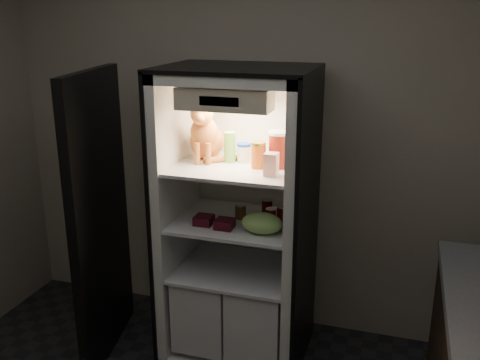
{
  "coord_description": "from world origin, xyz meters",
  "views": [
    {
      "loc": [
        0.94,
        -1.62,
        2.16
      ],
      "look_at": [
        0.02,
        1.32,
        1.2
      ],
      "focal_mm": 40.0,
      "sensor_mm": 36.0,
      "label": 1
    }
  ],
  "objects_px": {
    "mayo_tub": "(244,153)",
    "soda_can_b": "(282,216)",
    "soda_can_c": "(271,218)",
    "tabby_cat": "(206,135)",
    "salsa_jar": "(258,155)",
    "berry_box_left": "(204,220)",
    "parmesan_shaker": "(230,147)",
    "soda_can_a": "(267,209)",
    "condiment_jar": "(240,211)",
    "berry_box_right": "(225,224)",
    "pepper_jar": "(279,149)",
    "cream_carton": "(271,164)",
    "refrigerator": "(239,238)",
    "grape_bag": "(262,223)"
  },
  "relations": [
    {
      "from": "soda_can_a",
      "to": "soda_can_c",
      "type": "height_order",
      "value": "soda_can_a"
    },
    {
      "from": "parmesan_shaker",
      "to": "condiment_jar",
      "type": "bearing_deg",
      "value": -23.11
    },
    {
      "from": "soda_can_c",
      "to": "grape_bag",
      "type": "xyz_separation_m",
      "value": [
        -0.03,
        -0.11,
        0.0
      ]
    },
    {
      "from": "soda_can_c",
      "to": "tabby_cat",
      "type": "bearing_deg",
      "value": 165.44
    },
    {
      "from": "parmesan_shaker",
      "to": "salsa_jar",
      "type": "xyz_separation_m",
      "value": [
        0.2,
        -0.07,
        -0.02
      ]
    },
    {
      "from": "pepper_jar",
      "to": "berry_box_left",
      "type": "relative_size",
      "value": 2.0
    },
    {
      "from": "berry_box_left",
      "to": "refrigerator",
      "type": "bearing_deg",
      "value": 49.02
    },
    {
      "from": "refrigerator",
      "to": "grape_bag",
      "type": "relative_size",
      "value": 7.81
    },
    {
      "from": "berry_box_left",
      "to": "berry_box_right",
      "type": "relative_size",
      "value": 0.99
    },
    {
      "from": "refrigerator",
      "to": "berry_box_left",
      "type": "distance_m",
      "value": 0.31
    },
    {
      "from": "tabby_cat",
      "to": "soda_can_a",
      "type": "height_order",
      "value": "tabby_cat"
    },
    {
      "from": "mayo_tub",
      "to": "soda_can_b",
      "type": "distance_m",
      "value": 0.45
    },
    {
      "from": "soda_can_b",
      "to": "soda_can_c",
      "type": "xyz_separation_m",
      "value": [
        -0.07,
        -0.03,
        -0.01
      ]
    },
    {
      "from": "parmesan_shaker",
      "to": "soda_can_b",
      "type": "relative_size",
      "value": 1.48
    },
    {
      "from": "refrigerator",
      "to": "berry_box_right",
      "type": "xyz_separation_m",
      "value": [
        -0.03,
        -0.21,
        0.18
      ]
    },
    {
      "from": "tabby_cat",
      "to": "mayo_tub",
      "type": "relative_size",
      "value": 3.53
    },
    {
      "from": "refrigerator",
      "to": "condiment_jar",
      "type": "distance_m",
      "value": 0.2
    },
    {
      "from": "refrigerator",
      "to": "parmesan_shaker",
      "type": "bearing_deg",
      "value": 177.27
    },
    {
      "from": "tabby_cat",
      "to": "condiment_jar",
      "type": "xyz_separation_m",
      "value": [
        0.24,
        -0.04,
        -0.46
      ]
    },
    {
      "from": "tabby_cat",
      "to": "salsa_jar",
      "type": "distance_m",
      "value": 0.38
    },
    {
      "from": "tabby_cat",
      "to": "soda_can_c",
      "type": "relative_size",
      "value": 3.6
    },
    {
      "from": "mayo_tub",
      "to": "pepper_jar",
      "type": "relative_size",
      "value": 0.55
    },
    {
      "from": "condiment_jar",
      "to": "grape_bag",
      "type": "bearing_deg",
      "value": -44.4
    },
    {
      "from": "soda_can_a",
      "to": "condiment_jar",
      "type": "xyz_separation_m",
      "value": [
        -0.16,
        -0.06,
        -0.01
      ]
    },
    {
      "from": "salsa_jar",
      "to": "soda_can_b",
      "type": "xyz_separation_m",
      "value": [
        0.16,
        -0.01,
        -0.36
      ]
    },
    {
      "from": "mayo_tub",
      "to": "parmesan_shaker",
      "type": "bearing_deg",
      "value": -162.63
    },
    {
      "from": "refrigerator",
      "to": "soda_can_a",
      "type": "bearing_deg",
      "value": 8.52
    },
    {
      "from": "tabby_cat",
      "to": "pepper_jar",
      "type": "xyz_separation_m",
      "value": [
        0.47,
        -0.03,
        -0.05
      ]
    },
    {
      "from": "tabby_cat",
      "to": "pepper_jar",
      "type": "distance_m",
      "value": 0.47
    },
    {
      "from": "cream_carton",
      "to": "berry_box_right",
      "type": "distance_m",
      "value": 0.48
    },
    {
      "from": "tabby_cat",
      "to": "grape_bag",
      "type": "height_order",
      "value": "tabby_cat"
    },
    {
      "from": "pepper_jar",
      "to": "grape_bag",
      "type": "distance_m",
      "value": 0.45
    },
    {
      "from": "refrigerator",
      "to": "cream_carton",
      "type": "bearing_deg",
      "value": -38.76
    },
    {
      "from": "pepper_jar",
      "to": "soda_can_b",
      "type": "height_order",
      "value": "pepper_jar"
    },
    {
      "from": "salsa_jar",
      "to": "soda_can_c",
      "type": "distance_m",
      "value": 0.38
    },
    {
      "from": "salsa_jar",
      "to": "grape_bag",
      "type": "bearing_deg",
      "value": -65.76
    },
    {
      "from": "salsa_jar",
      "to": "berry_box_left",
      "type": "distance_m",
      "value": 0.52
    },
    {
      "from": "condiment_jar",
      "to": "berry_box_left",
      "type": "height_order",
      "value": "condiment_jar"
    },
    {
      "from": "pepper_jar",
      "to": "condiment_jar",
      "type": "bearing_deg",
      "value": -177.26
    },
    {
      "from": "salsa_jar",
      "to": "pepper_jar",
      "type": "relative_size",
      "value": 0.73
    },
    {
      "from": "soda_can_a",
      "to": "grape_bag",
      "type": "bearing_deg",
      "value": -82.41
    },
    {
      "from": "parmesan_shaker",
      "to": "mayo_tub",
      "type": "height_order",
      "value": "parmesan_shaker"
    },
    {
      "from": "salsa_jar",
      "to": "berry_box_left",
      "type": "height_order",
      "value": "salsa_jar"
    },
    {
      "from": "salsa_jar",
      "to": "berry_box_left",
      "type": "xyz_separation_m",
      "value": [
        -0.31,
        -0.12,
        -0.4
      ]
    },
    {
      "from": "berry_box_left",
      "to": "berry_box_right",
      "type": "distance_m",
      "value": 0.14
    },
    {
      "from": "pepper_jar",
      "to": "tabby_cat",
      "type": "bearing_deg",
      "value": 176.51
    },
    {
      "from": "mayo_tub",
      "to": "soda_can_c",
      "type": "bearing_deg",
      "value": -33.06
    },
    {
      "from": "parmesan_shaker",
      "to": "pepper_jar",
      "type": "bearing_deg",
      "value": -4.09
    },
    {
      "from": "tabby_cat",
      "to": "berry_box_right",
      "type": "relative_size",
      "value": 3.82
    },
    {
      "from": "condiment_jar",
      "to": "mayo_tub",
      "type": "bearing_deg",
      "value": 86.67
    }
  ]
}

